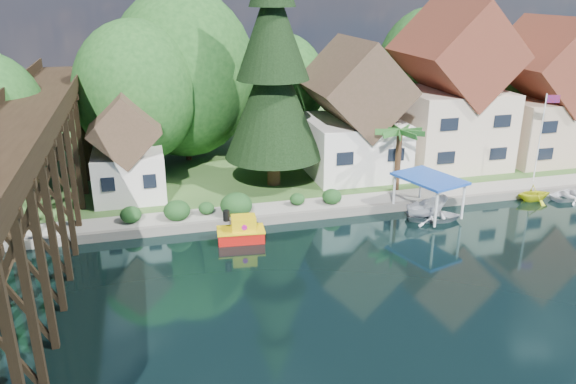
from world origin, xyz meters
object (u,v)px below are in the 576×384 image
object	(u,v)px
flagpole	(543,129)
boat_white_b	(573,194)
boat_white_a	(434,215)
boat_canopy	(427,200)
conifer	(273,70)
trestle_bridge	(28,180)
house_center	(450,96)
shed	(127,154)
palm_tree	(400,134)
house_right	(543,100)
boat_yellow	(534,192)
house_left	(353,118)
tugboat	(241,231)

from	to	relation	value
flagpole	boat_white_b	world-z (taller)	flagpole
boat_white_a	boat_canopy	size ratio (longest dim) A/B	0.71
conifer	trestle_bridge	bearing A→B (deg)	-149.49
trestle_bridge	boat_white_a	xyz separation A→B (m)	(25.29, 0.62, -4.96)
house_center	boat_canopy	size ratio (longest dim) A/B	2.61
house_center	conifer	distance (m)	16.45
boat_white_b	flagpole	bearing A→B (deg)	12.23
house_center	boat_white_b	distance (m)	12.61
shed	trestle_bridge	bearing A→B (deg)	-118.19
palm_tree	house_center	bearing A→B (deg)	37.96
house_right	boat_white_b	bearing A→B (deg)	-110.73
trestle_bridge	boat_yellow	size ratio (longest dim) A/B	16.58
conifer	palm_tree	bearing A→B (deg)	-23.02
flagpole	boat_canopy	world-z (taller)	flagpole
boat_white_a	boat_white_b	bearing A→B (deg)	-68.85
palm_tree	house_left	bearing A→B (deg)	108.52
tugboat	boat_yellow	bearing A→B (deg)	3.61
house_center	boat_white_a	bearing A→B (deg)	-122.06
flagpole	tugboat	bearing A→B (deg)	-170.49
house_center	house_right	distance (m)	9.04
house_center	boat_white_a	size ratio (longest dim) A/B	3.68
house_center	tugboat	distance (m)	23.58
house_right	flagpole	bearing A→B (deg)	-126.71
palm_tree	boat_white_b	bearing A→B (deg)	-16.89
palm_tree	boat_yellow	world-z (taller)	palm_tree
shed	boat_canopy	bearing A→B (deg)	-21.96
trestle_bridge	boat_white_a	size ratio (longest dim) A/B	11.70
house_right	flagpole	size ratio (longest dim) A/B	1.76
flagpole	boat_yellow	size ratio (longest dim) A/B	2.65
trestle_bridge	tugboat	xyz separation A→B (m)	(11.77, 0.66, -4.70)
house_right	boat_white_a	size ratio (longest dim) A/B	3.30
trestle_bridge	conifer	xyz separation A→B (m)	(15.94, 9.39, 4.07)
trestle_bridge	boat_white_a	world-z (taller)	trestle_bridge
boat_white_a	boat_canopy	xyz separation A→B (m)	(-0.26, 0.63, 0.88)
shed	conifer	bearing A→B (deg)	0.35
house_center	shed	world-z (taller)	house_center
palm_tree	boat_white_a	world-z (taller)	palm_tree
conifer	house_right	bearing A→B (deg)	3.28
tugboat	boat_yellow	distance (m)	22.65
boat_canopy	boat_yellow	bearing A→B (deg)	5.11
house_left	house_center	distance (m)	9.10
house_left	shed	bearing A→B (deg)	-175.23
house_center	shed	distance (m)	27.20
house_center	shed	bearing A→B (deg)	-175.76
trestle_bridge	boat_canopy	bearing A→B (deg)	2.85
boat_canopy	boat_yellow	distance (m)	9.40
tugboat	boat_white_b	xyz separation A→B (m)	(25.79, 1.10, -0.27)
tugboat	shed	bearing A→B (deg)	128.00
house_center	house_right	world-z (taller)	house_center
house_right	boat_white_a	distance (m)	19.49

